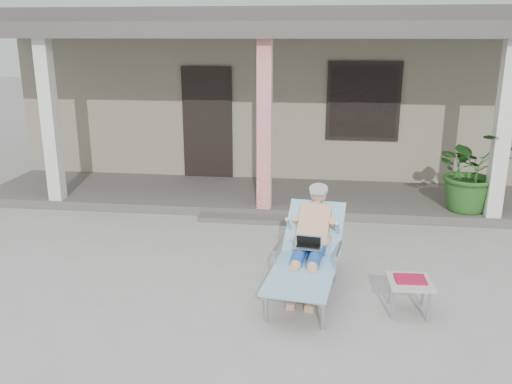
# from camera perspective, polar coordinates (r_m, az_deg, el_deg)

# --- Properties ---
(ground) EXTENTS (60.00, 60.00, 0.00)m
(ground) POSITION_cam_1_polar(r_m,az_deg,el_deg) (6.77, -1.23, -8.32)
(ground) COLOR #9E9E99
(ground) RESTS_ON ground
(house) EXTENTS (10.40, 5.40, 3.30)m
(house) POSITION_cam_1_polar(r_m,az_deg,el_deg) (12.67, 3.18, 11.01)
(house) COLOR gray
(house) RESTS_ON ground
(porch_deck) EXTENTS (10.00, 2.00, 0.15)m
(porch_deck) POSITION_cam_1_polar(r_m,az_deg,el_deg) (9.54, 1.45, -0.46)
(porch_deck) COLOR #605B56
(porch_deck) RESTS_ON ground
(porch_overhang) EXTENTS (10.00, 2.30, 2.85)m
(porch_overhang) POSITION_cam_1_polar(r_m,az_deg,el_deg) (9.08, 1.53, 16.07)
(porch_overhang) COLOR silver
(porch_overhang) RESTS_ON porch_deck
(porch_step) EXTENTS (2.00, 0.30, 0.07)m
(porch_step) POSITION_cam_1_polar(r_m,az_deg,el_deg) (8.46, 0.63, -2.93)
(porch_step) COLOR #605B56
(porch_step) RESTS_ON ground
(lounger) EXTENTS (0.88, 1.83, 1.16)m
(lounger) POSITION_cam_1_polar(r_m,az_deg,el_deg) (6.08, 5.65, -4.05)
(lounger) COLOR #B7B7BC
(lounger) RESTS_ON ground
(side_table) EXTENTS (0.46, 0.46, 0.40)m
(side_table) POSITION_cam_1_polar(r_m,az_deg,el_deg) (5.91, 15.89, -9.24)
(side_table) COLOR #B2B2AD
(side_table) RESTS_ON ground
(potted_palm) EXTENTS (1.38, 1.27, 1.28)m
(potted_palm) POSITION_cam_1_polar(r_m,az_deg,el_deg) (9.04, 21.78, 2.13)
(potted_palm) COLOR #26591E
(potted_palm) RESTS_ON porch_deck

